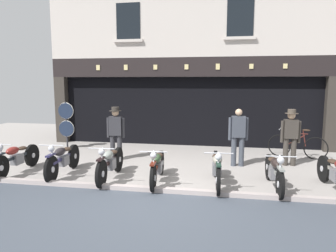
{
  "coord_description": "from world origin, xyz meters",
  "views": [
    {
      "loc": [
        1.41,
        -6.48,
        2.43
      ],
      "look_at": [
        -0.25,
        2.64,
        1.11
      ],
      "focal_mm": 33.64,
      "sensor_mm": 36.0,
      "label": 1
    }
  ],
  "objects_px": {
    "motorcycle_far_left": "(16,157)",
    "motorcycle_center_right": "(217,167)",
    "motorcycle_center": "(157,166)",
    "salesman_right": "(290,134)",
    "motorcycle_center_left": "(110,162)",
    "salesman_left": "(116,131)",
    "motorcycle_left": "(63,159)",
    "motorcycle_right": "(274,171)",
    "leaning_bicycle": "(297,146)",
    "shopkeeper_center": "(238,135)",
    "advert_board_near": "(266,98)",
    "tyre_sign_pole": "(66,120)"
  },
  "relations": [
    {
      "from": "motorcycle_left",
      "to": "leaning_bicycle",
      "type": "xyz_separation_m",
      "value": [
        6.44,
        3.11,
        -0.05
      ]
    },
    {
      "from": "motorcycle_center_right",
      "to": "advert_board_near",
      "type": "distance_m",
      "value": 5.09
    },
    {
      "from": "motorcycle_far_left",
      "to": "advert_board_near",
      "type": "distance_m",
      "value": 8.39
    },
    {
      "from": "motorcycle_far_left",
      "to": "advert_board_near",
      "type": "relative_size",
      "value": 2.11
    },
    {
      "from": "motorcycle_center_right",
      "to": "advert_board_near",
      "type": "height_order",
      "value": "advert_board_near"
    },
    {
      "from": "motorcycle_center_right",
      "to": "advert_board_near",
      "type": "xyz_separation_m",
      "value": [
        1.62,
        4.62,
        1.39
      ]
    },
    {
      "from": "motorcycle_center_right",
      "to": "leaning_bicycle",
      "type": "height_order",
      "value": "leaning_bicycle"
    },
    {
      "from": "motorcycle_center_right",
      "to": "salesman_right",
      "type": "relative_size",
      "value": 1.25
    },
    {
      "from": "motorcycle_left",
      "to": "tyre_sign_pole",
      "type": "relative_size",
      "value": 1.19
    },
    {
      "from": "motorcycle_right",
      "to": "advert_board_near",
      "type": "xyz_separation_m",
      "value": [
        0.32,
        4.63,
        1.41
      ]
    },
    {
      "from": "salesman_left",
      "to": "advert_board_near",
      "type": "bearing_deg",
      "value": -154.96
    },
    {
      "from": "motorcycle_left",
      "to": "salesman_right",
      "type": "distance_m",
      "value": 6.36
    },
    {
      "from": "salesman_left",
      "to": "shopkeeper_center",
      "type": "distance_m",
      "value": 3.7
    },
    {
      "from": "motorcycle_far_left",
      "to": "motorcycle_center_right",
      "type": "height_order",
      "value": "motorcycle_center_right"
    },
    {
      "from": "salesman_right",
      "to": "tyre_sign_pole",
      "type": "distance_m",
      "value": 7.58
    },
    {
      "from": "motorcycle_center_left",
      "to": "motorcycle_center",
      "type": "bearing_deg",
      "value": 175.99
    },
    {
      "from": "motorcycle_right",
      "to": "advert_board_near",
      "type": "height_order",
      "value": "advert_board_near"
    },
    {
      "from": "motorcycle_left",
      "to": "motorcycle_center_left",
      "type": "xyz_separation_m",
      "value": [
        1.34,
        -0.12,
        -0.0
      ]
    },
    {
      "from": "shopkeeper_center",
      "to": "tyre_sign_pole",
      "type": "height_order",
      "value": "tyre_sign_pole"
    },
    {
      "from": "motorcycle_far_left",
      "to": "motorcycle_center_right",
      "type": "distance_m",
      "value": 5.28
    },
    {
      "from": "tyre_sign_pole",
      "to": "motorcycle_center",
      "type": "bearing_deg",
      "value": -38.33
    },
    {
      "from": "motorcycle_center_left",
      "to": "salesman_right",
      "type": "distance_m",
      "value": 5.16
    },
    {
      "from": "motorcycle_center_left",
      "to": "salesman_left",
      "type": "bearing_deg",
      "value": -77.38
    },
    {
      "from": "motorcycle_far_left",
      "to": "shopkeeper_center",
      "type": "xyz_separation_m",
      "value": [
        5.83,
        1.78,
        0.5
      ]
    },
    {
      "from": "salesman_right",
      "to": "tyre_sign_pole",
      "type": "relative_size",
      "value": 0.96
    },
    {
      "from": "motorcycle_center_left",
      "to": "leaning_bicycle",
      "type": "xyz_separation_m",
      "value": [
        5.1,
        3.24,
        -0.05
      ]
    },
    {
      "from": "salesman_left",
      "to": "salesman_right",
      "type": "xyz_separation_m",
      "value": [
        5.18,
        0.27,
        -0.01
      ]
    },
    {
      "from": "motorcycle_far_left",
      "to": "motorcycle_center",
      "type": "distance_m",
      "value": 3.87
    },
    {
      "from": "motorcycle_center_right",
      "to": "advert_board_near",
      "type": "bearing_deg",
      "value": -113.45
    },
    {
      "from": "motorcycle_center_right",
      "to": "salesman_left",
      "type": "relative_size",
      "value": 1.24
    },
    {
      "from": "motorcycle_far_left",
      "to": "salesman_right",
      "type": "xyz_separation_m",
      "value": [
        7.31,
        2.1,
        0.5
      ]
    },
    {
      "from": "motorcycle_left",
      "to": "motorcycle_center_left",
      "type": "height_order",
      "value": "motorcycle_center_left"
    },
    {
      "from": "motorcycle_far_left",
      "to": "motorcycle_center_left",
      "type": "relative_size",
      "value": 0.98
    },
    {
      "from": "motorcycle_center_left",
      "to": "salesman_right",
      "type": "height_order",
      "value": "salesman_right"
    },
    {
      "from": "motorcycle_center_left",
      "to": "leaning_bicycle",
      "type": "height_order",
      "value": "leaning_bicycle"
    },
    {
      "from": "motorcycle_center_left",
      "to": "motorcycle_center_right",
      "type": "xyz_separation_m",
      "value": [
        2.63,
        0.02,
        0.0
      ]
    },
    {
      "from": "motorcycle_center_left",
      "to": "shopkeeper_center",
      "type": "distance_m",
      "value": 3.7
    },
    {
      "from": "leaning_bicycle",
      "to": "salesman_left",
      "type": "bearing_deg",
      "value": 119.13
    },
    {
      "from": "motorcycle_right",
      "to": "advert_board_near",
      "type": "bearing_deg",
      "value": -96.11
    },
    {
      "from": "motorcycle_center_left",
      "to": "shopkeeper_center",
      "type": "relative_size",
      "value": 1.22
    },
    {
      "from": "motorcycle_right",
      "to": "salesman_right",
      "type": "height_order",
      "value": "salesman_right"
    },
    {
      "from": "leaning_bicycle",
      "to": "salesman_right",
      "type": "bearing_deg",
      "value": 173.25
    },
    {
      "from": "leaning_bicycle",
      "to": "shopkeeper_center",
      "type": "bearing_deg",
      "value": 141.57
    },
    {
      "from": "motorcycle_center_left",
      "to": "motorcycle_far_left",
      "type": "bearing_deg",
      "value": -4.31
    },
    {
      "from": "motorcycle_far_left",
      "to": "salesman_left",
      "type": "height_order",
      "value": "salesman_left"
    },
    {
      "from": "motorcycle_center",
      "to": "salesman_right",
      "type": "relative_size",
      "value": 1.2
    },
    {
      "from": "motorcycle_far_left",
      "to": "motorcycle_center_right",
      "type": "bearing_deg",
      "value": 178.21
    },
    {
      "from": "motorcycle_center_left",
      "to": "salesman_left",
      "type": "height_order",
      "value": "salesman_left"
    },
    {
      "from": "motorcycle_left",
      "to": "motorcycle_right",
      "type": "distance_m",
      "value": 5.27
    },
    {
      "from": "motorcycle_center_right",
      "to": "leaning_bicycle",
      "type": "distance_m",
      "value": 4.06
    }
  ]
}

